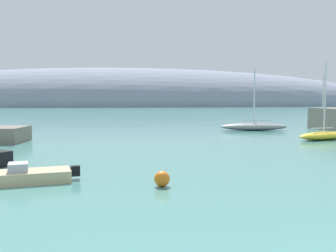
# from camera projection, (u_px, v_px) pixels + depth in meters

# --- Properties ---
(distant_ridge) EXTENTS (307.91, 78.05, 39.97)m
(distant_ridge) POSITION_uv_depth(u_px,v_px,m) (121.00, 106.00, 205.19)
(distant_ridge) COLOR gray
(distant_ridge) RESTS_ON ground
(sailboat_red_mid_mooring) EXTENTS (2.57, 7.56, 7.40)m
(sailboat_red_mid_mooring) POSITION_uv_depth(u_px,v_px,m) (322.00, 123.00, 55.15)
(sailboat_red_mid_mooring) COLOR red
(sailboat_red_mid_mooring) RESTS_ON water
(sailboat_yellow_outer_mooring) EXTENTS (6.33, 3.76, 7.46)m
(sailboat_yellow_outer_mooring) POSITION_uv_depth(u_px,v_px,m) (324.00, 135.00, 37.20)
(sailboat_yellow_outer_mooring) COLOR yellow
(sailboat_yellow_outer_mooring) RESTS_ON water
(sailboat_grey_end_of_line) EXTENTS (8.51, 2.92, 7.75)m
(sailboat_grey_end_of_line) POSITION_uv_depth(u_px,v_px,m) (254.00, 126.00, 47.99)
(sailboat_grey_end_of_line) COLOR gray
(sailboat_grey_end_of_line) RESTS_ON water
(motorboat_sand_outer) EXTENTS (4.24, 2.50, 0.96)m
(motorboat_sand_outer) POSITION_uv_depth(u_px,v_px,m) (31.00, 175.00, 18.28)
(motorboat_sand_outer) COLOR #C6B284
(motorboat_sand_outer) RESTS_ON water
(mooring_buoy_orange) EXTENTS (0.71, 0.71, 0.71)m
(mooring_buoy_orange) POSITION_uv_depth(u_px,v_px,m) (162.00, 179.00, 17.36)
(mooring_buoy_orange) COLOR orange
(mooring_buoy_orange) RESTS_ON water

